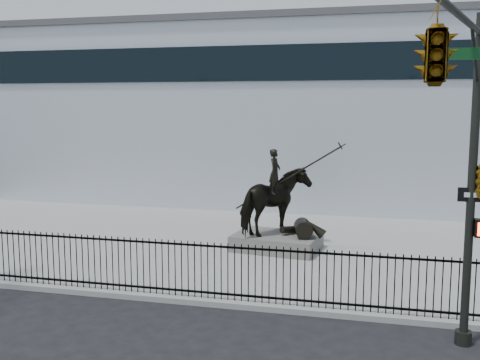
# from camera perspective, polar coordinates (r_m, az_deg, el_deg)

# --- Properties ---
(ground) EXTENTS (120.00, 120.00, 0.00)m
(ground) POSITION_cam_1_polar(r_m,az_deg,el_deg) (14.22, -8.29, -13.71)
(ground) COLOR black
(ground) RESTS_ON ground
(plaza) EXTENTS (30.00, 12.00, 0.15)m
(plaza) POSITION_cam_1_polar(r_m,az_deg,el_deg) (20.53, -0.85, -6.66)
(plaza) COLOR gray
(plaza) RESTS_ON ground
(building) EXTENTS (44.00, 14.00, 9.00)m
(building) POSITION_cam_1_polar(r_m,az_deg,el_deg) (32.63, 5.02, 6.52)
(building) COLOR silver
(building) RESTS_ON ground
(picket_fence) EXTENTS (22.10, 0.10, 1.50)m
(picket_fence) POSITION_cam_1_polar(r_m,az_deg,el_deg) (15.03, -6.54, -8.85)
(picket_fence) COLOR black
(picket_fence) RESTS_ON plaza
(statue_plinth) EXTENTS (3.11, 2.34, 0.54)m
(statue_plinth) POSITION_cam_1_polar(r_m,az_deg,el_deg) (19.65, 3.75, -6.30)
(statue_plinth) COLOR #56534F
(statue_plinth) RESTS_ON plaza
(equestrian_statue) EXTENTS (3.66, 2.51, 3.12)m
(equestrian_statue) POSITION_cam_1_polar(r_m,az_deg,el_deg) (19.34, 3.94, -2.30)
(equestrian_statue) COLOR black
(equestrian_statue) RESTS_ON statue_plinth
(traffic_signal_right) EXTENTS (2.17, 6.86, 7.00)m
(traffic_signal_right) POSITION_cam_1_polar(r_m,az_deg,el_deg) (10.32, 21.70, 5.35)
(traffic_signal_right) COLOR black
(traffic_signal_right) RESTS_ON ground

